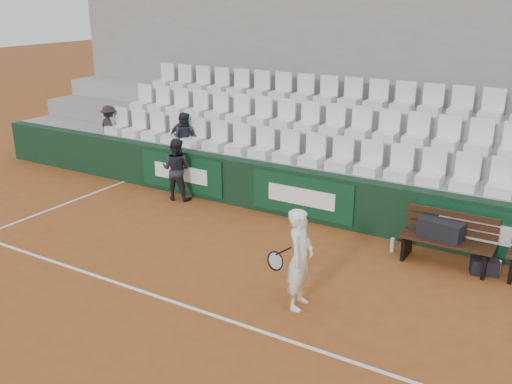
# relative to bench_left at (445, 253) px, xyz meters

# --- Properties ---
(ground) EXTENTS (80.00, 80.00, 0.00)m
(ground) POSITION_rel_bench_left_xyz_m (-2.75, -3.31, -0.23)
(ground) COLOR brown
(ground) RESTS_ON ground
(court_baseline) EXTENTS (18.00, 0.06, 0.01)m
(court_baseline) POSITION_rel_bench_left_xyz_m (-2.75, -3.31, -0.22)
(court_baseline) COLOR white
(court_baseline) RESTS_ON ground
(back_barrier) EXTENTS (18.00, 0.34, 1.00)m
(back_barrier) POSITION_rel_bench_left_xyz_m (-2.68, 0.68, 0.28)
(back_barrier) COLOR black
(back_barrier) RESTS_ON ground
(grandstand_tier_front) EXTENTS (18.00, 0.95, 1.00)m
(grandstand_tier_front) POSITION_rel_bench_left_xyz_m (-2.75, 1.32, 0.28)
(grandstand_tier_front) COLOR gray
(grandstand_tier_front) RESTS_ON ground
(grandstand_tier_mid) EXTENTS (18.00, 0.95, 1.45)m
(grandstand_tier_mid) POSITION_rel_bench_left_xyz_m (-2.75, 2.27, 0.50)
(grandstand_tier_mid) COLOR gray
(grandstand_tier_mid) RESTS_ON ground
(grandstand_tier_back) EXTENTS (18.00, 0.95, 1.90)m
(grandstand_tier_back) POSITION_rel_bench_left_xyz_m (-2.75, 3.22, 0.72)
(grandstand_tier_back) COLOR #999A97
(grandstand_tier_back) RESTS_ON ground
(grandstand_rear_wall) EXTENTS (18.00, 0.30, 4.40)m
(grandstand_rear_wall) POSITION_rel_bench_left_xyz_m (-2.75, 3.84, 1.98)
(grandstand_rear_wall) COLOR gray
(grandstand_rear_wall) RESTS_ON ground
(seat_row_front) EXTENTS (11.90, 0.44, 0.63)m
(seat_row_front) POSITION_rel_bench_left_xyz_m (-2.75, 1.14, 1.09)
(seat_row_front) COLOR white
(seat_row_front) RESTS_ON grandstand_tier_front
(seat_row_mid) EXTENTS (11.90, 0.44, 0.63)m
(seat_row_mid) POSITION_rel_bench_left_xyz_m (-2.75, 2.09, 1.54)
(seat_row_mid) COLOR white
(seat_row_mid) RESTS_ON grandstand_tier_mid
(seat_row_back) EXTENTS (11.90, 0.44, 0.63)m
(seat_row_back) POSITION_rel_bench_left_xyz_m (-2.75, 3.04, 1.99)
(seat_row_back) COLOR silver
(seat_row_back) RESTS_ON grandstand_tier_back
(bench_left) EXTENTS (1.50, 0.56, 0.45)m
(bench_left) POSITION_rel_bench_left_xyz_m (0.00, 0.00, 0.00)
(bench_left) COLOR #361C10
(bench_left) RESTS_ON ground
(sports_bag_left) EXTENTS (0.76, 0.43, 0.31)m
(sports_bag_left) POSITION_rel_bench_left_xyz_m (-0.12, 0.03, 0.38)
(sports_bag_left) COLOR black
(sports_bag_left) RESTS_ON bench_left
(sports_bag_ground) EXTENTS (0.48, 0.38, 0.26)m
(sports_bag_ground) POSITION_rel_bench_left_xyz_m (0.63, 0.01, -0.10)
(sports_bag_ground) COLOR black
(sports_bag_ground) RESTS_ON ground
(water_bottle_near) EXTENTS (0.07, 0.07, 0.25)m
(water_bottle_near) POSITION_rel_bench_left_xyz_m (-0.92, 0.06, -0.10)
(water_bottle_near) COLOR silver
(water_bottle_near) RESTS_ON ground
(water_bottle_far) EXTENTS (0.07, 0.07, 0.25)m
(water_bottle_far) POSITION_rel_bench_left_xyz_m (0.84, 0.09, -0.10)
(water_bottle_far) COLOR #AFC1C6
(water_bottle_far) RESTS_ON ground
(tennis_player) EXTENTS (0.71, 0.59, 1.50)m
(tennis_player) POSITION_rel_bench_left_xyz_m (-1.49, -2.44, 0.53)
(tennis_player) COLOR white
(tennis_player) RESTS_ON ground
(ball_kid) EXTENTS (0.77, 0.66, 1.37)m
(ball_kid) POSITION_rel_bench_left_xyz_m (-5.87, 0.26, 0.46)
(ball_kid) COLOR black
(ball_kid) RESTS_ON ground
(spectator_a) EXTENTS (0.81, 0.62, 1.11)m
(spectator_a) POSITION_rel_bench_left_xyz_m (-8.73, 1.19, 1.33)
(spectator_a) COLOR black
(spectator_a) RESTS_ON grandstand_tier_front
(spectator_b) EXTENTS (0.74, 0.49, 1.16)m
(spectator_b) POSITION_rel_bench_left_xyz_m (-6.38, 1.19, 1.36)
(spectator_b) COLOR #37312C
(spectator_b) RESTS_ON grandstand_tier_front
(spectator_c) EXTENTS (0.65, 0.54, 1.19)m
(spectator_c) POSITION_rel_bench_left_xyz_m (-6.35, 1.19, 1.37)
(spectator_c) COLOR #1F252E
(spectator_c) RESTS_ON grandstand_tier_front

